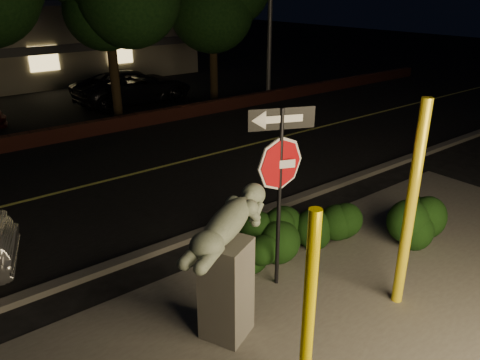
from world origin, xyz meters
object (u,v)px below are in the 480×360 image
at_px(yellow_pole_left, 308,325).
at_px(sculpture, 227,257).
at_px(signpost, 280,164).
at_px(parked_car_dark, 134,87).
at_px(yellow_pole_right, 410,208).

xyz_separation_m(yellow_pole_left, sculpture, (0.23, 1.81, -0.10)).
distance_m(yellow_pole_left, signpost, 2.95).
distance_m(yellow_pole_left, parked_car_dark, 17.57).
height_order(yellow_pole_right, sculpture, yellow_pole_right).
relative_size(yellow_pole_right, parked_car_dark, 0.65).
bearing_deg(sculpture, yellow_pole_left, -121.69).
distance_m(yellow_pole_right, parked_car_dark, 16.16).
relative_size(signpost, sculpture, 1.48).
xyz_separation_m(yellow_pole_left, parked_car_dark, (5.96, 16.51, -0.69)).
relative_size(yellow_pole_right, signpost, 1.09).
bearing_deg(signpost, parked_car_dark, 96.84).
height_order(signpost, parked_car_dark, signpost).
distance_m(yellow_pole_right, signpost, 2.11).
bearing_deg(parked_car_dark, signpost, 161.34).
bearing_deg(yellow_pole_left, signpost, 54.04).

